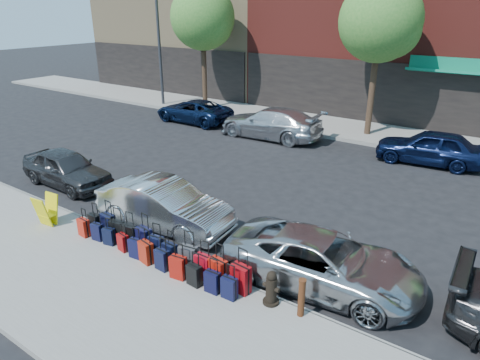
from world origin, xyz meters
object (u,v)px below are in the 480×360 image
Objects in this scene: suitcase_front_5 at (156,247)px; tree_center at (383,23)px; car_near_0 at (66,168)px; tree_left at (205,19)px; bollard at (302,297)px; streetlight at (161,32)px; fire_hydrant at (271,289)px; car_near_1 at (164,205)px; car_far_0 at (194,111)px; car_near_2 at (322,261)px; display_rack at (47,210)px; car_far_1 at (270,123)px; car_far_2 at (430,147)px.

tree_center is at bearing 78.78° from suitcase_front_5.
tree_left is at bearing 16.54° from car_near_0.
streetlight is at bearing 141.24° from bollard.
tree_center is at bearing 0.00° from tree_left.
tree_left is 3.11m from streetlight.
car_near_1 reaches higher than fire_hydrant.
tree_left is 1.60× the size of car_far_0.
bollard is 0.19× the size of car_near_2.
suitcase_front_5 is at bearing -146.95° from car_near_1.
car_near_2 is (3.89, 1.52, 0.20)m from suitcase_front_5.
car_far_0 is at bearing 140.73° from fire_hydrant.
car_far_0 is at bearing 104.93° from display_rack.
bollard is at bearing -1.60° from display_rack.
bollard is (0.72, 0.01, 0.08)m from fire_hydrant.
car_near_2 reaches higher than car_far_0.
car_near_0 is at bearing 82.29° from car_near_2.
tree_center reaches higher than car_far_1.
streetlight is 21.44m from fire_hydrant.
car_far_2 is (4.02, 11.80, 0.28)m from suitcase_front_5.
streetlight reaches higher than bollard.
car_near_1 is 12.46m from car_far_0.
car_near_0 is 0.85× the size of car_far_0.
fire_hydrant is at bearing -47.18° from tree_left.
car_far_1 reaches higher than suitcase_front_5.
tree_center reaches higher than bollard.
car_near_0 is 0.74× the size of car_far_1.
car_far_2 is (-0.06, 11.72, 0.12)m from bollard.
car_near_0 is at bearing 170.55° from bollard.
car_far_0 is at bearing -94.67° from car_far_1.
tree_center is at bearing 103.42° from bollard.
streetlight is at bearing -177.02° from tree_center.
display_rack is (5.90, -14.85, -4.81)m from tree_left.
display_rack is (-4.60, -14.85, -4.81)m from tree_center.
car_near_1 reaches higher than car_near_2.
car_far_1 is at bearing -24.81° from tree_left.
car_near_1 is (8.63, -12.76, -4.71)m from tree_left.
tree_left is 10.50m from tree_center.
tree_center is 1.71× the size of car_near_1.
tree_left is 13.78m from car_near_0.
car_near_0 reaches higher than suitcase_front_5.
display_rack is at bearing 122.87° from car_near_1.
car_far_0 reaches higher than suitcase_front_5.
car_near_2 is (-0.19, 1.43, 0.04)m from bollard.
tree_center is 1.57× the size of car_near_2.
car_far_1 reaches higher than car_near_2.
bollard is at bearing -76.58° from tree_center.
tree_left is at bearing -155.87° from car_far_0.
car_far_2 reaches higher than car_near_2.
bollard is at bearing -109.94° from car_near_1.
car_far_2 is (13.83, -2.50, -4.69)m from tree_left.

